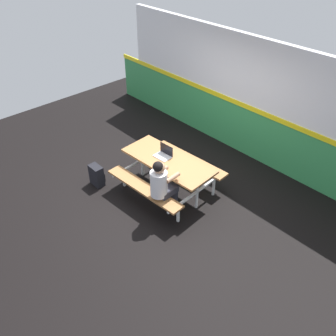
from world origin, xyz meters
name	(u,v)px	position (x,y,z in m)	size (l,w,h in m)	color
ground_plane	(163,187)	(0.00, 0.00, -0.01)	(10.00, 10.00, 0.02)	black
accent_backdrop	(239,97)	(0.00, 2.22, 1.25)	(8.00, 0.14, 2.60)	#338C4C
picnic_table_main	(168,167)	(0.15, 0.00, 0.57)	(1.87, 1.66, 0.74)	#9E6B3D
student_nearer	(162,184)	(0.57, -0.53, 0.71)	(0.38, 0.53, 1.21)	#2D2D38
laptop_silver	(164,154)	(0.00, 0.03, 0.79)	(0.33, 0.24, 0.22)	silver
backpack_dark	(97,175)	(-0.97, -0.91, 0.22)	(0.30, 0.22, 0.44)	black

